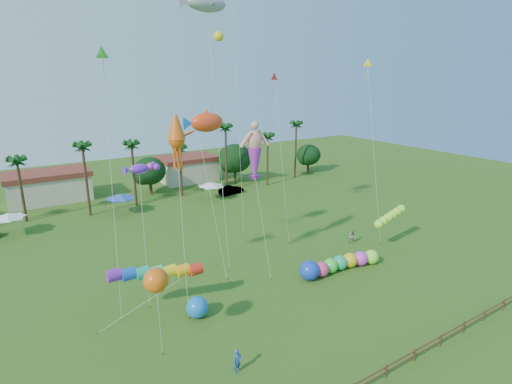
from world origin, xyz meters
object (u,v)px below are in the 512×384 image
car_b (231,190)px  spectator_b (352,236)px  spectator_a (237,361)px  caterpillar_inflatable (337,264)px  blue_ball (197,307)px

car_b → spectator_b: size_ratio=2.50×
spectator_a → spectator_b: spectator_a is taller
car_b → spectator_a: size_ratio=2.46×
caterpillar_inflatable → car_b: bearing=86.6°
car_b → blue_ball: bearing=136.1°
spectator_b → caterpillar_inflatable: caterpillar_inflatable is taller
car_b → spectator_b: (1.98, -26.28, 0.16)m
car_b → spectator_b: 26.35m
car_b → spectator_a: 43.00m
car_b → blue_ball: (-20.12, -30.32, 0.17)m
car_b → blue_ball: blue_ball is taller
spectator_b → blue_ball: size_ratio=0.98×
caterpillar_inflatable → spectator_b: bearing=38.4°
car_b → spectator_a: spectator_a is taller
caterpillar_inflatable → spectator_a: bearing=-150.5°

